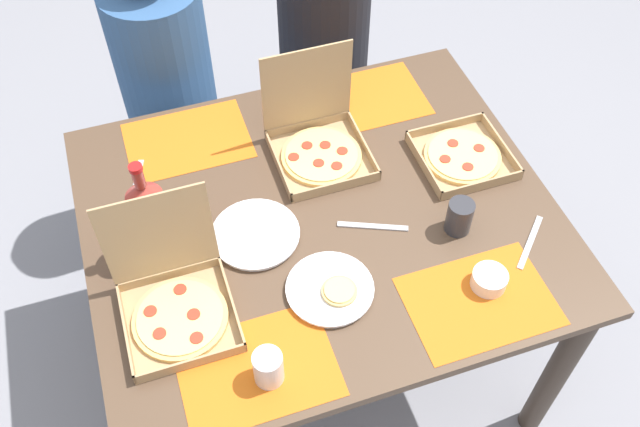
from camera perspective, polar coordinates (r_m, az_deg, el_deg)
ground_plane at (r=2.55m, az=0.00°, el=-10.85°), size 6.00×6.00×0.00m
dining_table at (r=1.99m, az=0.00°, el=-2.06°), size 1.26×1.08×0.76m
placemat_near_left at (r=1.66m, az=-5.11°, el=-12.45°), size 0.36×0.26×0.00m
placemat_near_right at (r=1.79m, az=12.83°, el=-6.96°), size 0.36×0.26×0.00m
placemat_far_left at (r=2.13m, az=-10.73°, el=5.87°), size 0.36×0.26×0.00m
placemat_far_right at (r=2.23m, az=3.77°, el=9.28°), size 0.36×0.26×0.00m
pizza_box_corner_right at (r=2.02m, az=-0.14°, el=5.92°), size 0.27×0.27×0.30m
pizza_box_corner_left at (r=1.73m, az=-11.69°, el=-6.93°), size 0.26×0.29×0.30m
pizza_box_edge_far at (r=2.07m, az=11.51°, el=4.58°), size 0.25×0.25×0.04m
plate_far_right at (r=1.75m, az=0.89°, el=-6.20°), size 0.22×0.22×0.03m
plate_far_left at (r=1.86m, az=-5.27°, el=-1.71°), size 0.24×0.24×0.02m
soda_bottle at (r=1.77m, az=-13.61°, el=-0.41°), size 0.09×0.09×0.32m
cup_clear_left at (r=1.61m, az=-4.23°, el=-12.40°), size 0.07×0.07×0.09m
cup_spare at (r=1.87m, az=11.28°, el=-0.25°), size 0.07×0.07×0.10m
condiment_bowl at (r=1.80m, az=13.60°, el=-5.27°), size 0.09×0.09×0.05m
fork_by_far_left at (r=2.03m, az=-14.75°, el=2.25°), size 0.08×0.19×0.00m
fork_by_near_right at (r=1.88m, az=4.31°, el=-1.05°), size 0.18×0.09×0.00m
fork_by_near_left at (r=1.92m, az=16.73°, el=-2.25°), size 0.15×0.14×0.00m
diner_left_seat at (r=2.57m, az=-11.91°, el=8.59°), size 0.32×0.32×1.22m
diner_right_seat at (r=2.66m, az=0.29°, el=11.24°), size 0.32×0.32×1.20m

